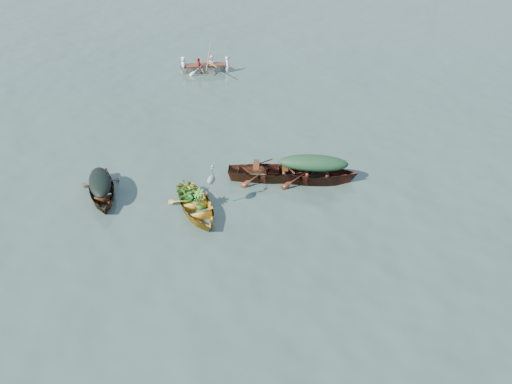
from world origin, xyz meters
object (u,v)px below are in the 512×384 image
at_px(yellow_dinghy, 197,212).
at_px(heron, 212,184).
at_px(green_tarp_boat, 312,181).
at_px(dark_covered_boat, 103,196).
at_px(rowed_boat, 206,72).
at_px(open_wooden_boat, 270,179).

xyz_separation_m(yellow_dinghy, heron, (0.38, 0.40, 0.89)).
bearing_deg(green_tarp_boat, dark_covered_boat, 102.72).
bearing_deg(rowed_boat, heron, 176.92).
relative_size(green_tarp_boat, open_wooden_boat, 1.05).
bearing_deg(yellow_dinghy, open_wooden_boat, 15.95).
height_order(yellow_dinghy, dark_covered_boat, yellow_dinghy).
relative_size(yellow_dinghy, open_wooden_boat, 0.79).
relative_size(yellow_dinghy, heron, 3.44).
bearing_deg(green_tarp_boat, rowed_boat, 28.49).
height_order(yellow_dinghy, rowed_boat, yellow_dinghy).
height_order(green_tarp_boat, heron, heron).
distance_m(yellow_dinghy, open_wooden_boat, 3.03).
distance_m(green_tarp_boat, rowed_boat, 11.29).
relative_size(yellow_dinghy, rowed_boat, 0.89).
bearing_deg(rowed_boat, yellow_dinghy, 174.54).
distance_m(dark_covered_boat, heron, 3.79).
bearing_deg(dark_covered_boat, yellow_dinghy, -33.74).
bearing_deg(green_tarp_boat, open_wooden_boat, 90.00).
bearing_deg(yellow_dinghy, green_tarp_boat, 1.98).
distance_m(dark_covered_boat, open_wooden_boat, 5.58).
bearing_deg(yellow_dinghy, heron, 5.19).
bearing_deg(open_wooden_boat, heron, 134.47).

